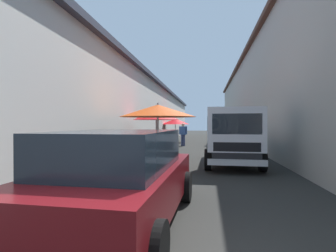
{
  "coord_description": "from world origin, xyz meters",
  "views": [
    {
      "loc": [
        -2.29,
        -0.42,
        1.56
      ],
      "look_at": [
        7.02,
        0.98,
        1.48
      ],
      "focal_mm": 27.87,
      "sensor_mm": 36.0,
      "label": 1
    }
  ],
  "objects_px": {
    "fruit_stall_near_right": "(231,120)",
    "fruit_stall_far_right": "(157,120)",
    "hatchback_car": "(120,177)",
    "fruit_stall_near_left": "(158,117)",
    "vendor_by_crates": "(240,134)",
    "delivery_truck": "(233,138)",
    "fruit_stall_mid_lane": "(175,124)",
    "vendor_in_shade": "(183,133)",
    "parked_scooter": "(169,141)"
  },
  "relations": [
    {
      "from": "fruit_stall_near_right",
      "to": "fruit_stall_far_right",
      "type": "xyz_separation_m",
      "value": [
        -7.73,
        4.04,
        -0.12
      ]
    },
    {
      "from": "hatchback_car",
      "to": "fruit_stall_near_left",
      "type": "bearing_deg",
      "value": 3.71
    },
    {
      "from": "vendor_by_crates",
      "to": "delivery_truck",
      "type": "bearing_deg",
      "value": 171.44
    },
    {
      "from": "fruit_stall_near_left",
      "to": "fruit_stall_mid_lane",
      "type": "xyz_separation_m",
      "value": [
        13.31,
        1.07,
        -0.21
      ]
    },
    {
      "from": "vendor_by_crates",
      "to": "vendor_in_shade",
      "type": "distance_m",
      "value": 3.88
    },
    {
      "from": "fruit_stall_mid_lane",
      "to": "vendor_in_shade",
      "type": "relative_size",
      "value": 1.5
    },
    {
      "from": "vendor_by_crates",
      "to": "hatchback_car",
      "type": "bearing_deg",
      "value": 165.92
    },
    {
      "from": "fruit_stall_far_right",
      "to": "hatchback_car",
      "type": "xyz_separation_m",
      "value": [
        -7.91,
        -0.97,
        -1.0
      ]
    },
    {
      "from": "fruit_stall_near_left",
      "to": "vendor_in_shade",
      "type": "height_order",
      "value": "fruit_stall_near_left"
    },
    {
      "from": "hatchback_car",
      "to": "fruit_stall_far_right",
      "type": "bearing_deg",
      "value": 6.96
    },
    {
      "from": "fruit_stall_near_left",
      "to": "hatchback_car",
      "type": "bearing_deg",
      "value": -176.29
    },
    {
      "from": "fruit_stall_near_right",
      "to": "fruit_stall_mid_lane",
      "type": "distance_m",
      "value": 5.11
    },
    {
      "from": "fruit_stall_far_right",
      "to": "fruit_stall_mid_lane",
      "type": "distance_m",
      "value": 10.23
    },
    {
      "from": "fruit_stall_far_right",
      "to": "vendor_in_shade",
      "type": "xyz_separation_m",
      "value": [
        6.51,
        -0.61,
        -0.82
      ]
    },
    {
      "from": "vendor_in_shade",
      "to": "parked_scooter",
      "type": "bearing_deg",
      "value": 155.22
    },
    {
      "from": "fruit_stall_near_right",
      "to": "parked_scooter",
      "type": "distance_m",
      "value": 5.24
    },
    {
      "from": "vendor_in_shade",
      "to": "parked_scooter",
      "type": "relative_size",
      "value": 0.95
    },
    {
      "from": "fruit_stall_far_right",
      "to": "parked_scooter",
      "type": "xyz_separation_m",
      "value": [
        4.89,
        0.14,
        -1.29
      ]
    },
    {
      "from": "fruit_stall_far_right",
      "to": "hatchback_car",
      "type": "height_order",
      "value": "fruit_stall_far_right"
    },
    {
      "from": "fruit_stall_near_right",
      "to": "fruit_stall_mid_lane",
      "type": "bearing_deg",
      "value": 60.77
    },
    {
      "from": "fruit_stall_mid_lane",
      "to": "delivery_truck",
      "type": "bearing_deg",
      "value": -163.81
    },
    {
      "from": "delivery_truck",
      "to": "hatchback_car",
      "type": "bearing_deg",
      "value": 158.33
    },
    {
      "from": "fruit_stall_far_right",
      "to": "vendor_by_crates",
      "type": "distance_m",
      "value": 7.49
    },
    {
      "from": "fruit_stall_near_right",
      "to": "delivery_truck",
      "type": "height_order",
      "value": "fruit_stall_near_right"
    },
    {
      "from": "hatchback_car",
      "to": "delivery_truck",
      "type": "bearing_deg",
      "value": -21.67
    },
    {
      "from": "vendor_in_shade",
      "to": "fruit_stall_near_left",
      "type": "bearing_deg",
      "value": -179.73
    },
    {
      "from": "fruit_stall_far_right",
      "to": "vendor_in_shade",
      "type": "relative_size",
      "value": 1.44
    },
    {
      "from": "fruit_stall_mid_lane",
      "to": "vendor_by_crates",
      "type": "height_order",
      "value": "fruit_stall_mid_lane"
    },
    {
      "from": "delivery_truck",
      "to": "vendor_in_shade",
      "type": "height_order",
      "value": "delivery_truck"
    },
    {
      "from": "fruit_stall_near_right",
      "to": "delivery_truck",
      "type": "distance_m",
      "value": 10.06
    },
    {
      "from": "fruit_stall_mid_lane",
      "to": "parked_scooter",
      "type": "distance_m",
      "value": 5.45
    },
    {
      "from": "vendor_by_crates",
      "to": "parked_scooter",
      "type": "distance_m",
      "value": 4.73
    },
    {
      "from": "fruit_stall_near_left",
      "to": "hatchback_car",
      "type": "distance_m",
      "value": 4.95
    },
    {
      "from": "fruit_stall_near_right",
      "to": "fruit_stall_far_right",
      "type": "height_order",
      "value": "fruit_stall_near_right"
    },
    {
      "from": "fruit_stall_near_right",
      "to": "vendor_by_crates",
      "type": "xyz_separation_m",
      "value": [
        -1.76,
        -0.41,
        -0.97
      ]
    },
    {
      "from": "delivery_truck",
      "to": "parked_scooter",
      "type": "height_order",
      "value": "delivery_truck"
    },
    {
      "from": "delivery_truck",
      "to": "parked_scooter",
      "type": "xyz_separation_m",
      "value": [
        7.16,
        3.35,
        -0.59
      ]
    },
    {
      "from": "fruit_stall_far_right",
      "to": "fruit_stall_near_left",
      "type": "height_order",
      "value": "fruit_stall_far_right"
    },
    {
      "from": "fruit_stall_near_left",
      "to": "delivery_truck",
      "type": "height_order",
      "value": "fruit_stall_near_left"
    },
    {
      "from": "fruit_stall_mid_lane",
      "to": "hatchback_car",
      "type": "relative_size",
      "value": 0.6
    },
    {
      "from": "parked_scooter",
      "to": "fruit_stall_near_right",
      "type": "bearing_deg",
      "value": -55.85
    },
    {
      "from": "fruit_stall_near_left",
      "to": "fruit_stall_far_right",
      "type": "bearing_deg",
      "value": 11.95
    },
    {
      "from": "delivery_truck",
      "to": "vendor_in_shade",
      "type": "xyz_separation_m",
      "value": [
        8.78,
        2.6,
        -0.12
      ]
    },
    {
      "from": "fruit_stall_far_right",
      "to": "parked_scooter",
      "type": "bearing_deg",
      "value": 1.62
    },
    {
      "from": "vendor_in_shade",
      "to": "parked_scooter",
      "type": "xyz_separation_m",
      "value": [
        -1.62,
        0.75,
        -0.47
      ]
    },
    {
      "from": "fruit_stall_far_right",
      "to": "hatchback_car",
      "type": "relative_size",
      "value": 0.58
    },
    {
      "from": "fruit_stall_near_left",
      "to": "vendor_by_crates",
      "type": "relative_size",
      "value": 1.67
    },
    {
      "from": "parked_scooter",
      "to": "vendor_by_crates",
      "type": "bearing_deg",
      "value": -76.79
    },
    {
      "from": "hatchback_car",
      "to": "vendor_in_shade",
      "type": "bearing_deg",
      "value": 1.42
    },
    {
      "from": "fruit_stall_mid_lane",
      "to": "parked_scooter",
      "type": "height_order",
      "value": "fruit_stall_mid_lane"
    }
  ]
}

